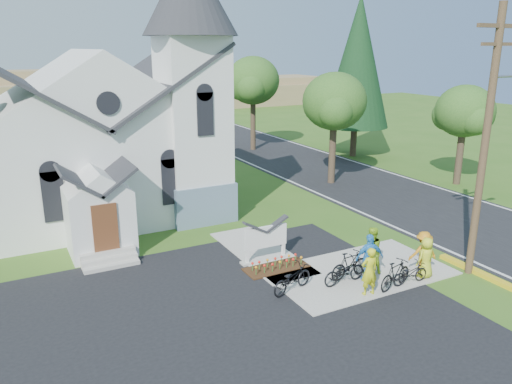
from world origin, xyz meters
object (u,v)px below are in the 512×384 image
church_sign (266,237)px  bike_4 (410,273)px  cyclist_3 (423,253)px  bike_3 (396,274)px  cyclist_1 (371,250)px  cyclist_4 (426,258)px  cyclist_2 (369,258)px  bike_2 (344,271)px  utility_pole (487,136)px  bike_0 (292,279)px  cyclist_0 (369,271)px  bike_1 (350,265)px

church_sign → bike_4: (3.68, -4.40, -0.56)m
cyclist_3 → bike_3: cyclist_3 is taller
cyclist_1 → cyclist_4: (1.60, -1.27, -0.14)m
church_sign → cyclist_1: size_ratio=1.17×
bike_3 → cyclist_2: bearing=15.0°
bike_2 → bike_4: size_ratio=1.16×
church_sign → cyclist_3: 6.17m
cyclist_4 → cyclist_3: bearing=-119.1°
utility_pole → church_sign: bearing=144.4°
bike_0 → bike_3: size_ratio=1.06×
cyclist_0 → cyclist_1: 1.80m
cyclist_3 → bike_4: cyclist_3 is taller
church_sign → bike_3: 5.32m
bike_2 → cyclist_2: bearing=-108.4°
cyclist_2 → bike_2: size_ratio=1.02×
cyclist_2 → bike_3: bearing=132.5°
utility_pole → cyclist_3: bearing=157.5°
utility_pole → bike_0: 8.77m
cyclist_3 → cyclist_4: size_ratio=1.07×
cyclist_1 → bike_2: size_ratio=1.03×
cyclist_1 → bike_2: bearing=22.4°
bike_0 → cyclist_4: cyclist_4 is taller
bike_1 → cyclist_4: bearing=-120.3°
cyclist_1 → bike_1: cyclist_1 is taller
cyclist_0 → cyclist_3: 2.98m
utility_pole → cyclist_3: size_ratio=5.85×
cyclist_0 → cyclist_1: size_ratio=0.94×
cyclist_0 → bike_4: 1.96m
bike_2 → cyclist_3: (3.20, -0.70, 0.37)m
utility_pole → cyclist_4: utility_pole is taller
cyclist_0 → bike_2: bearing=-69.6°
cyclist_0 → bike_1: cyclist_0 is taller
utility_pole → bike_1: bearing=159.4°
cyclist_3 → bike_4: (-1.06, -0.46, -0.44)m
cyclist_1 → bike_4: size_ratio=1.20×
bike_4 → church_sign: bearing=41.7°
cyclist_2 → bike_4: size_ratio=1.19×
church_sign → utility_pole: 9.18m
cyclist_2 → cyclist_4: 2.24m
cyclist_0 → bike_2: (-0.25, 1.08, -0.40)m
bike_1 → cyclist_3: bearing=-113.4°
cyclist_2 → bike_4: (1.21, -0.89, -0.52)m
church_sign → bike_3: (2.96, -4.40, -0.45)m
utility_pole → cyclist_2: utility_pole is taller
utility_pole → cyclist_0: size_ratio=5.66×
bike_0 → cyclist_1: bearing=-107.8°
cyclist_2 → church_sign: bearing=-41.0°
cyclist_1 → cyclist_2: (-0.51, -0.52, -0.01)m
cyclist_0 → cyclist_1: bearing=-124.3°
church_sign → cyclist_0: size_ratio=1.24×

